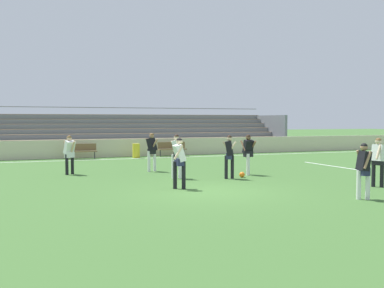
# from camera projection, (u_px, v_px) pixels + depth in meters

# --- Properties ---
(ground_plane) EXTENTS (160.00, 160.00, 0.00)m
(ground_plane) POSITION_uv_depth(u_px,v_px,m) (210.00, 192.00, 14.34)
(ground_plane) COLOR #3D662D
(field_line_sideline) EXTENTS (44.00, 0.12, 0.01)m
(field_line_sideline) POSITION_uv_depth(u_px,v_px,m) (122.00, 159.00, 26.42)
(field_line_sideline) COLOR white
(field_line_sideline) RESTS_ON ground
(field_line_penalty_mark) EXTENTS (0.12, 4.40, 0.01)m
(field_line_penalty_mark) POSITION_uv_depth(u_px,v_px,m) (331.00, 166.00, 22.41)
(field_line_penalty_mark) COLOR white
(field_line_penalty_mark) RESTS_ON ground
(sideline_wall) EXTENTS (48.00, 0.16, 1.10)m
(sideline_wall) POSITION_uv_depth(u_px,v_px,m) (117.00, 148.00, 27.86)
(sideline_wall) COLOR beige
(sideline_wall) RESTS_ON ground
(bleacher_stand) EXTENTS (24.49, 4.79, 3.23)m
(bleacher_stand) POSITION_uv_depth(u_px,v_px,m) (117.00, 133.00, 31.07)
(bleacher_stand) COLOR #897051
(bleacher_stand) RESTS_ON ground
(bench_near_bin) EXTENTS (1.80, 0.40, 0.90)m
(bench_near_bin) POSITION_uv_depth(u_px,v_px,m) (172.00, 148.00, 28.27)
(bench_near_bin) COLOR brown
(bench_near_bin) RESTS_ON ground
(bench_near_wall_gap) EXTENTS (1.80, 0.40, 0.90)m
(bench_near_wall_gap) POSITION_uv_depth(u_px,v_px,m) (81.00, 150.00, 26.27)
(bench_near_wall_gap) COLOR brown
(bench_near_wall_gap) RESTS_ON ground
(trash_bin) EXTENTS (0.44, 0.44, 0.86)m
(trash_bin) POSITION_uv_depth(u_px,v_px,m) (136.00, 151.00, 27.19)
(trash_bin) COLOR yellow
(trash_bin) RESTS_ON ground
(player_dark_deep_cover) EXTENTS (0.45, 0.62, 1.68)m
(player_dark_deep_cover) POSITION_uv_depth(u_px,v_px,m) (248.00, 151.00, 18.67)
(player_dark_deep_cover) COLOR white
(player_dark_deep_cover) RESTS_ON ground
(player_dark_wide_right) EXTENTS (0.47, 0.62, 1.69)m
(player_dark_wide_right) POSITION_uv_depth(u_px,v_px,m) (229.00, 153.00, 17.45)
(player_dark_wide_right) COLOR black
(player_dark_wide_right) RESTS_ON ground
(player_dark_dropping_back) EXTENTS (0.37, 0.50, 1.62)m
(player_dark_dropping_back) POSITION_uv_depth(u_px,v_px,m) (364.00, 166.00, 12.89)
(player_dark_dropping_back) COLOR white
(player_dark_dropping_back) RESTS_ON ground
(player_white_trailing_run) EXTENTS (0.52, 0.44, 1.70)m
(player_white_trailing_run) POSITION_uv_depth(u_px,v_px,m) (179.00, 158.00, 14.87)
(player_white_trailing_run) COLOR black
(player_white_trailing_run) RESTS_ON ground
(player_white_challenging) EXTENTS (0.55, 0.46, 1.68)m
(player_white_challenging) POSITION_uv_depth(u_px,v_px,m) (378.00, 158.00, 15.28)
(player_white_challenging) COLOR black
(player_white_challenging) RESTS_ON ground
(player_white_on_ball) EXTENTS (0.51, 0.61, 1.73)m
(player_white_on_ball) POSITION_uv_depth(u_px,v_px,m) (177.00, 152.00, 17.55)
(player_white_on_ball) COLOR white
(player_white_on_ball) RESTS_ON ground
(player_dark_pressing_high) EXTENTS (0.52, 0.71, 1.70)m
(player_dark_pressing_high) POSITION_uv_depth(u_px,v_px,m) (152.00, 149.00, 19.94)
(player_dark_pressing_high) COLOR white
(player_dark_pressing_high) RESTS_ON ground
(player_white_overlapping) EXTENTS (0.51, 0.62, 1.64)m
(player_white_overlapping) POSITION_uv_depth(u_px,v_px,m) (69.00, 151.00, 18.80)
(player_white_overlapping) COLOR black
(player_white_overlapping) RESTS_ON ground
(soccer_ball) EXTENTS (0.22, 0.22, 0.22)m
(soccer_ball) POSITION_uv_depth(u_px,v_px,m) (242.00, 175.00, 17.91)
(soccer_ball) COLOR orange
(soccer_ball) RESTS_ON ground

